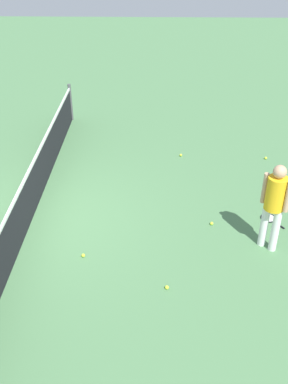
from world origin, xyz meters
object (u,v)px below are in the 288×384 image
(player_near_side, at_px, (275,201))
(tennis_ball_stray_right, at_px, (83,255))
(tennis_ball_midcourt, at_px, (212,223))
(tennis_ball_by_net, at_px, (266,158))
(tennis_ball_near_player, at_px, (167,287))
(tennis_ball_baseline, at_px, (181,155))
(tennis_racket_near_player, at_px, (269,219))

(player_near_side, xyz_separation_m, tennis_ball_stray_right, (-0.37, 3.33, -0.98))
(tennis_ball_midcourt, height_order, tennis_ball_stray_right, same)
(tennis_ball_by_net, bearing_deg, tennis_ball_stray_right, 133.49)
(tennis_ball_by_net, distance_m, tennis_ball_midcourt, 3.23)
(player_near_side, relative_size, tennis_ball_near_player, 25.76)
(tennis_ball_by_net, xyz_separation_m, tennis_ball_baseline, (0.11, 2.10, 0.00))
(player_near_side, height_order, tennis_ball_midcourt, player_near_side)
(tennis_racket_near_player, distance_m, tennis_ball_stray_right, 3.78)
(tennis_racket_near_player, relative_size, tennis_ball_midcourt, 8.83)
(tennis_ball_near_player, relative_size, tennis_ball_stray_right, 1.00)
(player_near_side, bearing_deg, tennis_racket_near_player, -15.51)
(player_near_side, relative_size, tennis_ball_by_net, 25.76)
(tennis_racket_near_player, relative_size, tennis_ball_by_net, 8.83)
(player_near_side, relative_size, tennis_ball_stray_right, 25.76)
(tennis_ball_midcourt, xyz_separation_m, tennis_ball_stray_right, (-1.02, 2.39, 0.00))
(tennis_racket_near_player, relative_size, tennis_ball_baseline, 8.83)
(tennis_ball_near_player, xyz_separation_m, tennis_ball_baseline, (4.68, -0.43, 0.00))
(tennis_ball_baseline, bearing_deg, player_near_side, -158.26)
(tennis_racket_near_player, bearing_deg, player_near_side, 164.49)
(tennis_racket_near_player, xyz_separation_m, tennis_ball_baseline, (2.67, 1.66, 0.02))
(tennis_ball_near_player, bearing_deg, tennis_ball_midcourt, -27.04)
(tennis_ball_midcourt, xyz_separation_m, tennis_ball_baseline, (2.89, 0.48, 0.00))
(tennis_ball_midcourt, bearing_deg, tennis_racket_near_player, -79.35)
(tennis_ball_stray_right, bearing_deg, tennis_ball_near_player, -117.38)
(tennis_ball_baseline, bearing_deg, tennis_ball_midcourt, -170.60)
(tennis_racket_near_player, height_order, tennis_ball_near_player, tennis_ball_near_player)
(player_near_side, distance_m, tennis_ball_by_net, 3.64)
(tennis_ball_baseline, height_order, tennis_ball_stray_right, same)
(tennis_ball_near_player, xyz_separation_m, tennis_ball_midcourt, (1.79, -0.91, 0.00))
(tennis_racket_near_player, xyz_separation_m, tennis_ball_stray_right, (-1.25, 3.57, 0.02))
(player_near_side, height_order, tennis_ball_baseline, player_near_side)
(tennis_ball_near_player, relative_size, tennis_ball_midcourt, 1.00)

